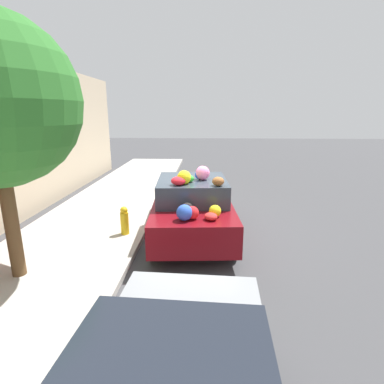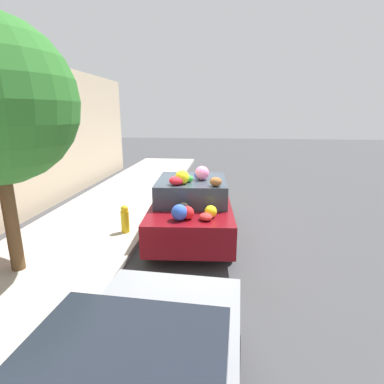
% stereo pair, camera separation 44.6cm
% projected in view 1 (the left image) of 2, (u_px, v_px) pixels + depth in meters
% --- Properties ---
extents(ground_plane, '(60.00, 60.00, 0.00)m').
position_uv_depth(ground_plane, '(189.00, 235.00, 7.64)').
color(ground_plane, '#424244').
extents(sidewalk_curb, '(24.00, 3.20, 0.13)m').
position_uv_depth(sidewalk_curb, '(85.00, 230.00, 7.75)').
color(sidewalk_curb, '#B2ADA3').
rests_on(sidewalk_curb, ground).
extents(fire_hydrant, '(0.20, 0.20, 0.70)m').
position_uv_depth(fire_hydrant, '(124.00, 220.00, 7.29)').
color(fire_hydrant, gold).
rests_on(fire_hydrant, sidewalk_curb).
extents(art_car, '(4.05, 2.09, 1.82)m').
position_uv_depth(art_car, '(192.00, 206.00, 7.38)').
color(art_car, maroon).
rests_on(art_car, ground).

